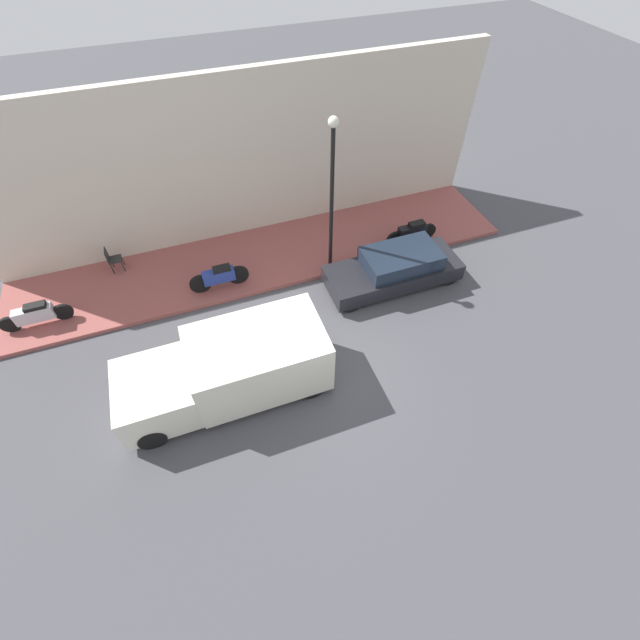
% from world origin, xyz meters
% --- Properties ---
extents(ground_plane, '(60.00, 60.00, 0.00)m').
position_xyz_m(ground_plane, '(0.00, 0.00, 0.00)').
color(ground_plane, '#47474C').
extents(sidewalk, '(3.20, 16.79, 0.14)m').
position_xyz_m(sidewalk, '(4.97, 0.00, 0.07)').
color(sidewalk, '#934C47').
rests_on(sidewalk, ground_plane).
extents(building_facade, '(0.30, 16.79, 5.48)m').
position_xyz_m(building_facade, '(6.72, 0.00, 2.74)').
color(building_facade, beige).
rests_on(building_facade, ground_plane).
extents(parked_car, '(1.62, 4.34, 1.22)m').
position_xyz_m(parked_car, '(2.41, -3.63, 0.59)').
color(parked_car, black).
rests_on(parked_car, ground_plane).
extents(delivery_van, '(2.05, 5.20, 1.83)m').
position_xyz_m(delivery_van, '(0.18, 2.21, 0.93)').
color(delivery_van, silver).
rests_on(delivery_van, ground_plane).
extents(scooter_silver, '(0.30, 1.98, 0.80)m').
position_xyz_m(scooter_silver, '(4.25, 7.09, 0.57)').
color(scooter_silver, '#B7B7BF').
rests_on(scooter_silver, sidewalk).
extents(motorcycle_blue, '(0.30, 1.88, 0.81)m').
position_xyz_m(motorcycle_blue, '(3.97, 1.74, 0.58)').
color(motorcycle_blue, navy).
rests_on(motorcycle_blue, sidewalk).
extents(motorcycle_black, '(0.30, 1.91, 0.81)m').
position_xyz_m(motorcycle_black, '(3.90, -5.05, 0.58)').
color(motorcycle_black, black).
rests_on(motorcycle_black, sidewalk).
extents(streetlamp, '(0.30, 0.30, 4.98)m').
position_xyz_m(streetlamp, '(3.74, -1.92, 3.19)').
color(streetlamp, black).
rests_on(streetlamp, sidewalk).
extents(cafe_chair, '(0.40, 0.40, 0.86)m').
position_xyz_m(cafe_chair, '(5.98, 4.86, 0.63)').
color(cafe_chair, '#262626').
rests_on(cafe_chair, sidewalk).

